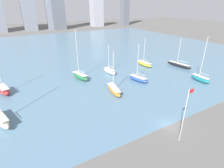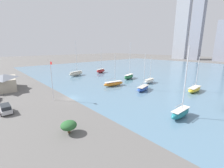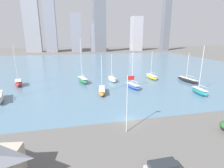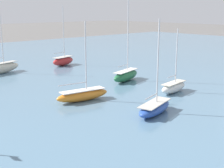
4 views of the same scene
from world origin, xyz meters
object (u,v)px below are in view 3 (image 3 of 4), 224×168
(sailboat_black, at_px, (188,80))
(sailboat_teal, at_px, (199,91))
(flag_pole, at_px, (127,102))
(sailboat_red, at_px, (18,83))
(sailboat_blue, at_px, (133,86))
(sailboat_yellow, at_px, (151,77))
(sailboat_orange, at_px, (102,91))
(sailboat_green, at_px, (83,80))
(sailboat_white, at_px, (112,79))

(sailboat_black, relative_size, sailboat_teal, 0.77)
(flag_pole, xyz_separation_m, sailboat_red, (-27.79, 37.34, -4.62))
(sailboat_blue, xyz_separation_m, sailboat_yellow, (11.95, 11.33, 0.01))
(flag_pole, height_order, sailboat_orange, sailboat_orange)
(flag_pole, distance_m, sailboat_teal, 31.89)
(sailboat_teal, bearing_deg, sailboat_red, 159.54)
(sailboat_green, bearing_deg, sailboat_yellow, -14.05)
(sailboat_blue, relative_size, sailboat_teal, 0.85)
(sailboat_blue, height_order, sailboat_orange, sailboat_blue)
(sailboat_red, height_order, sailboat_teal, sailboat_teal)
(sailboat_yellow, height_order, sailboat_white, sailboat_yellow)
(sailboat_orange, relative_size, sailboat_white, 1.13)
(sailboat_black, distance_m, sailboat_white, 28.78)
(sailboat_yellow, bearing_deg, sailboat_orange, -148.75)
(sailboat_white, bearing_deg, sailboat_red, 171.29)
(sailboat_teal, bearing_deg, sailboat_black, 68.02)
(sailboat_black, bearing_deg, sailboat_orange, -176.56)
(sailboat_green, distance_m, sailboat_white, 11.15)
(sailboat_white, bearing_deg, sailboat_teal, -50.54)
(sailboat_yellow, bearing_deg, sailboat_black, -36.67)
(sailboat_orange, bearing_deg, sailboat_teal, -4.75)
(flag_pole, height_order, sailboat_red, sailboat_red)
(sailboat_red, height_order, sailboat_green, sailboat_green)
(flag_pole, distance_m, sailboat_black, 44.62)
(sailboat_blue, distance_m, sailboat_orange, 11.49)
(sailboat_red, bearing_deg, flag_pole, -67.21)
(sailboat_yellow, xyz_separation_m, sailboat_green, (-27.89, -0.61, 0.28))
(sailboat_orange, distance_m, sailboat_yellow, 27.19)
(sailboat_red, distance_m, sailboat_green, 22.13)
(sailboat_teal, bearing_deg, sailboat_green, 148.67)
(sailboat_green, bearing_deg, sailboat_red, 162.68)
(sailboat_red, height_order, sailboat_white, sailboat_red)
(sailboat_black, bearing_deg, flag_pole, -146.30)
(sailboat_red, relative_size, sailboat_yellow, 1.27)
(sailboat_teal, bearing_deg, sailboat_white, 137.62)
(flag_pole, relative_size, sailboat_blue, 0.88)
(sailboat_blue, bearing_deg, sailboat_white, 99.64)
(sailboat_teal, bearing_deg, sailboat_orange, 166.93)
(sailboat_blue, relative_size, sailboat_white, 1.18)
(sailboat_orange, height_order, sailboat_teal, sailboat_teal)
(flag_pole, bearing_deg, sailboat_teal, 29.36)
(sailboat_teal, bearing_deg, sailboat_yellow, 104.77)
(sailboat_green, height_order, sailboat_white, sailboat_green)
(sailboat_yellow, distance_m, sailboat_white, 16.76)
(sailboat_orange, relative_size, sailboat_yellow, 1.05)
(sailboat_yellow, xyz_separation_m, sailboat_teal, (5.26, -21.71, 0.20))
(sailboat_black, xyz_separation_m, sailboat_white, (-27.87, 7.15, 0.13))
(sailboat_yellow, bearing_deg, sailboat_blue, -137.64)
(sailboat_orange, distance_m, sailboat_red, 30.79)
(sailboat_blue, bearing_deg, sailboat_red, 148.32)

